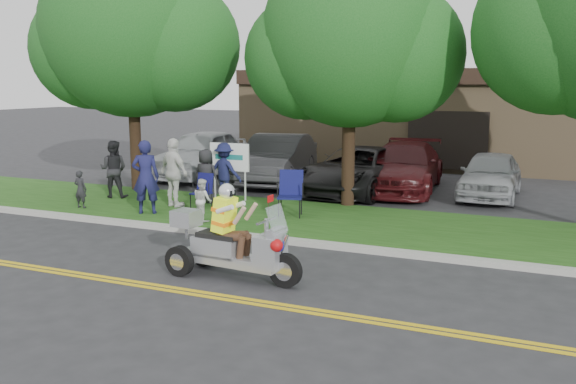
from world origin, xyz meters
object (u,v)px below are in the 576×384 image
at_px(lawn_chair_a, 203,188).
at_px(lawn_chair_b, 291,190).
at_px(spectator_adult_mid, 114,169).
at_px(parked_car_right, 404,167).
at_px(spectator_adult_right, 174,173).
at_px(spectator_adult_left, 146,177).
at_px(trike_scooter, 229,245).
at_px(parked_car_far_left, 201,153).
at_px(parked_car_left, 277,159).
at_px(parked_car_mid, 358,170).
at_px(parked_car_far_right, 490,175).

distance_m(lawn_chair_a, lawn_chair_b, 2.60).
relative_size(spectator_adult_mid, parked_car_right, 0.32).
xyz_separation_m(lawn_chair_b, spectator_adult_right, (-3.35, -0.25, 0.29)).
xyz_separation_m(spectator_adult_left, parked_car_right, (5.26, 6.59, -0.29)).
relative_size(trike_scooter, spectator_adult_mid, 1.56).
bearing_deg(spectator_adult_right, parked_car_far_left, -44.54).
bearing_deg(parked_car_left, parked_car_right, -5.51).
distance_m(lawn_chair_b, parked_car_mid, 4.32).
bearing_deg(lawn_chair_b, parked_car_right, 55.26).
relative_size(spectator_adult_mid, parked_car_left, 0.33).
bearing_deg(parked_car_right, parked_car_mid, -143.92).
distance_m(lawn_chair_a, parked_car_right, 6.85).
bearing_deg(trike_scooter, parked_car_mid, 97.37).
height_order(spectator_adult_mid, parked_car_mid, spectator_adult_mid).
bearing_deg(parked_car_mid, parked_car_far_right, 20.93).
bearing_deg(trike_scooter, parked_car_left, 114.77).
bearing_deg(parked_car_far_left, lawn_chair_a, -61.53).
distance_m(lawn_chair_a, spectator_adult_mid, 3.21).
distance_m(parked_car_mid, parked_car_right, 1.59).
bearing_deg(spectator_adult_mid, parked_car_mid, -164.85).
distance_m(trike_scooter, parked_car_right, 10.19).
bearing_deg(spectator_adult_left, parked_car_mid, -152.81).
relative_size(lawn_chair_b, parked_car_far_left, 0.22).
height_order(trike_scooter, parked_car_right, trike_scooter).
bearing_deg(spectator_adult_right, parked_car_right, -111.30).
bearing_deg(parked_car_far_right, parked_car_far_left, -179.76).
bearing_deg(parked_car_far_right, parked_car_left, -178.22).
bearing_deg(parked_car_far_left, trike_scooter, -59.64).
bearing_deg(trike_scooter, spectator_adult_mid, 147.96).
relative_size(lawn_chair_a, parked_car_mid, 0.18).
relative_size(spectator_adult_left, parked_car_right, 0.36).
height_order(spectator_adult_left, parked_car_far_right, spectator_adult_left).
distance_m(lawn_chair_b, spectator_adult_mid, 5.79).
distance_m(spectator_adult_left, parked_car_mid, 6.89).
bearing_deg(spectator_adult_mid, parked_car_right, -163.62).
height_order(spectator_adult_left, parked_car_far_left, spectator_adult_left).
bearing_deg(parked_car_far_left, spectator_adult_mid, -92.39).
xyz_separation_m(lawn_chair_b, parked_car_far_left, (-5.85, 5.27, 0.12)).
bearing_deg(parked_car_far_right, parked_car_right, 178.03).
bearing_deg(lawn_chair_b, trike_scooter, -96.71).
height_order(spectator_adult_mid, parked_car_right, spectator_adult_mid).
distance_m(spectator_adult_mid, parked_car_mid, 7.50).
xyz_separation_m(trike_scooter, lawn_chair_a, (-3.45, 4.83, 0.03)).
height_order(spectator_adult_mid, parked_car_far_left, spectator_adult_mid).
bearing_deg(parked_car_far_right, trike_scooter, -108.87).
distance_m(spectator_adult_left, parked_car_far_right, 10.26).
distance_m(spectator_adult_right, parked_car_mid, 5.97).
height_order(parked_car_far_left, parked_car_mid, parked_car_far_left).
xyz_separation_m(lawn_chair_a, parked_car_far_left, (-3.26, 5.28, 0.25)).
bearing_deg(parked_car_mid, lawn_chair_b, -88.71).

